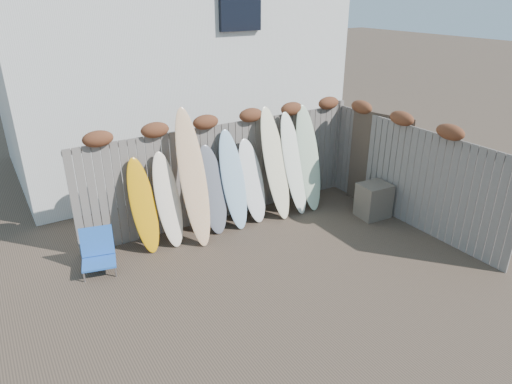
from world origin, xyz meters
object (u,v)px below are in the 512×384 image
beach_chair (98,252)px  lattice_panel (379,161)px  surfboard_0 (143,206)px  wooden_crate (374,200)px

beach_chair → lattice_panel: size_ratio=0.35×
beach_chair → surfboard_0: size_ratio=0.41×
lattice_panel → surfboard_0: bearing=153.1°
surfboard_0 → lattice_panel: bearing=-13.7°
wooden_crate → lattice_panel: 0.91m
wooden_crate → surfboard_0: 4.68m
lattice_panel → beach_chair: bearing=157.2°
beach_chair → wooden_crate: wooden_crate is taller
beach_chair → surfboard_0: (0.94, 0.27, 0.51)m
lattice_panel → surfboard_0: lattice_panel is taller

